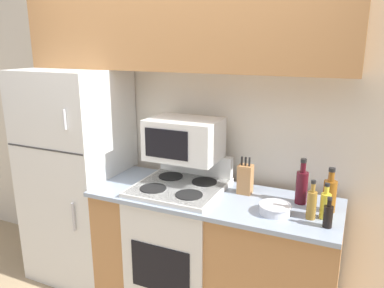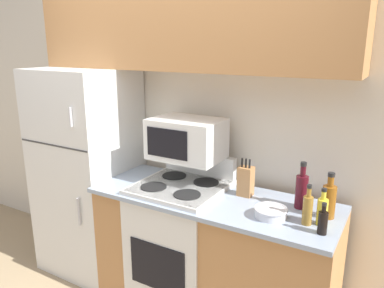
{
  "view_description": "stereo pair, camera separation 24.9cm",
  "coord_description": "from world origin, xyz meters",
  "px_view_note": "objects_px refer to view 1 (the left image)",
  "views": [
    {
      "loc": [
        1.22,
        -1.92,
        1.92
      ],
      "look_at": [
        0.22,
        0.27,
        1.27
      ],
      "focal_mm": 35.0,
      "sensor_mm": 36.0,
      "label": 1
    },
    {
      "loc": [
        1.44,
        -1.81,
        1.92
      ],
      "look_at": [
        0.22,
        0.27,
        1.27
      ],
      "focal_mm": 35.0,
      "sensor_mm": 36.0,
      "label": 2
    }
  ],
  "objects_px": {
    "stove": "(180,243)",
    "bottle_cooking_spray": "(325,205)",
    "knife_block": "(245,179)",
    "bottle_whiskey": "(330,194)",
    "bottle_vinegar": "(312,204)",
    "refrigerator": "(78,175)",
    "bowl": "(275,208)",
    "bottle_soy_sauce": "(328,215)",
    "bottle_wine_red": "(302,186)",
    "microwave": "(184,139)"
  },
  "relations": [
    {
      "from": "microwave",
      "to": "bottle_cooking_spray",
      "type": "distance_m",
      "value": 1.04
    },
    {
      "from": "bottle_whiskey",
      "to": "bottle_vinegar",
      "type": "distance_m",
      "value": 0.17
    },
    {
      "from": "bottle_cooking_spray",
      "to": "bottle_wine_red",
      "type": "height_order",
      "value": "bottle_wine_red"
    },
    {
      "from": "bottle_cooking_spray",
      "to": "bottle_soy_sauce",
      "type": "xyz_separation_m",
      "value": [
        0.03,
        -0.11,
        -0.02
      ]
    },
    {
      "from": "bottle_cooking_spray",
      "to": "bottle_wine_red",
      "type": "xyz_separation_m",
      "value": [
        -0.16,
        0.17,
        0.03
      ]
    },
    {
      "from": "microwave",
      "to": "bottle_soy_sauce",
      "type": "relative_size",
      "value": 2.81
    },
    {
      "from": "bottle_wine_red",
      "to": "bottle_vinegar",
      "type": "xyz_separation_m",
      "value": [
        0.09,
        -0.2,
        -0.02
      ]
    },
    {
      "from": "microwave",
      "to": "knife_block",
      "type": "xyz_separation_m",
      "value": [
        0.45,
        0.02,
        -0.24
      ]
    },
    {
      "from": "bottle_wine_red",
      "to": "stove",
      "type": "bearing_deg",
      "value": -171.78
    },
    {
      "from": "bowl",
      "to": "bottle_wine_red",
      "type": "distance_m",
      "value": 0.27
    },
    {
      "from": "refrigerator",
      "to": "bottle_vinegar",
      "type": "xyz_separation_m",
      "value": [
        1.86,
        -0.13,
        0.15
      ]
    },
    {
      "from": "refrigerator",
      "to": "stove",
      "type": "bearing_deg",
      "value": -2.55
    },
    {
      "from": "knife_block",
      "to": "bottle_vinegar",
      "type": "distance_m",
      "value": 0.51
    },
    {
      "from": "microwave",
      "to": "bowl",
      "type": "height_order",
      "value": "microwave"
    },
    {
      "from": "stove",
      "to": "bowl",
      "type": "bearing_deg",
      "value": -8.48
    },
    {
      "from": "refrigerator",
      "to": "knife_block",
      "type": "height_order",
      "value": "refrigerator"
    },
    {
      "from": "bottle_whiskey",
      "to": "bottle_vinegar",
      "type": "height_order",
      "value": "bottle_whiskey"
    },
    {
      "from": "bottle_wine_red",
      "to": "bottle_vinegar",
      "type": "height_order",
      "value": "bottle_wine_red"
    },
    {
      "from": "stove",
      "to": "refrigerator",
      "type": "bearing_deg",
      "value": 177.45
    },
    {
      "from": "bottle_soy_sauce",
      "to": "bottle_vinegar",
      "type": "height_order",
      "value": "bottle_vinegar"
    },
    {
      "from": "knife_block",
      "to": "bottle_whiskey",
      "type": "height_order",
      "value": "bottle_whiskey"
    },
    {
      "from": "microwave",
      "to": "bowl",
      "type": "xyz_separation_m",
      "value": [
        0.71,
        -0.22,
        -0.31
      ]
    },
    {
      "from": "bowl",
      "to": "stove",
      "type": "bearing_deg",
      "value": 171.52
    },
    {
      "from": "bottle_vinegar",
      "to": "bowl",
      "type": "bearing_deg",
      "value": -175.34
    },
    {
      "from": "stove",
      "to": "bottle_wine_red",
      "type": "distance_m",
      "value": 0.99
    },
    {
      "from": "microwave",
      "to": "bottle_soy_sauce",
      "type": "xyz_separation_m",
      "value": [
        1.02,
        -0.27,
        -0.27
      ]
    },
    {
      "from": "bottle_soy_sauce",
      "to": "refrigerator",
      "type": "bearing_deg",
      "value": 174.18
    },
    {
      "from": "bottle_cooking_spray",
      "to": "bottle_soy_sauce",
      "type": "height_order",
      "value": "bottle_cooking_spray"
    },
    {
      "from": "stove",
      "to": "bowl",
      "type": "xyz_separation_m",
      "value": [
        0.7,
        -0.1,
        0.46
      ]
    },
    {
      "from": "stove",
      "to": "bottle_cooking_spray",
      "type": "xyz_separation_m",
      "value": [
        0.98,
        -0.05,
        0.51
      ]
    },
    {
      "from": "knife_block",
      "to": "bottle_cooking_spray",
      "type": "height_order",
      "value": "knife_block"
    },
    {
      "from": "bottle_vinegar",
      "to": "knife_block",
      "type": "bearing_deg",
      "value": 155.2
    },
    {
      "from": "stove",
      "to": "bottle_vinegar",
      "type": "relative_size",
      "value": 4.61
    },
    {
      "from": "bottle_vinegar",
      "to": "bottle_cooking_spray",
      "type": "bearing_deg",
      "value": 27.72
    },
    {
      "from": "knife_block",
      "to": "bottle_cooking_spray",
      "type": "distance_m",
      "value": 0.57
    },
    {
      "from": "refrigerator",
      "to": "bottle_vinegar",
      "type": "distance_m",
      "value": 1.87
    },
    {
      "from": "knife_block",
      "to": "bowl",
      "type": "height_order",
      "value": "knife_block"
    },
    {
      "from": "refrigerator",
      "to": "bottle_cooking_spray",
      "type": "xyz_separation_m",
      "value": [
        1.93,
        -0.09,
        0.14
      ]
    },
    {
      "from": "stove",
      "to": "bottle_vinegar",
      "type": "height_order",
      "value": "bottle_vinegar"
    },
    {
      "from": "bottle_whiskey",
      "to": "bottle_cooking_spray",
      "type": "bearing_deg",
      "value": -96.15
    },
    {
      "from": "knife_block",
      "to": "bottle_whiskey",
      "type": "xyz_separation_m",
      "value": [
        0.55,
        -0.06,
        0.01
      ]
    },
    {
      "from": "bottle_cooking_spray",
      "to": "bottle_soy_sauce",
      "type": "distance_m",
      "value": 0.11
    },
    {
      "from": "refrigerator",
      "to": "bottle_vinegar",
      "type": "height_order",
      "value": "refrigerator"
    },
    {
      "from": "microwave",
      "to": "bottle_wine_red",
      "type": "xyz_separation_m",
      "value": [
        0.83,
        0.01,
        -0.22
      ]
    },
    {
      "from": "knife_block",
      "to": "bowl",
      "type": "relative_size",
      "value": 1.31
    },
    {
      "from": "microwave",
      "to": "bottle_soy_sauce",
      "type": "distance_m",
      "value": 1.09
    },
    {
      "from": "bottle_whiskey",
      "to": "bottle_vinegar",
      "type": "relative_size",
      "value": 1.17
    },
    {
      "from": "stove",
      "to": "bottle_soy_sauce",
      "type": "xyz_separation_m",
      "value": [
        1.0,
        -0.16,
        0.5
      ]
    },
    {
      "from": "microwave",
      "to": "bottle_wine_red",
      "type": "height_order",
      "value": "microwave"
    },
    {
      "from": "bowl",
      "to": "knife_block",
      "type": "bearing_deg",
      "value": 138.13
    }
  ]
}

